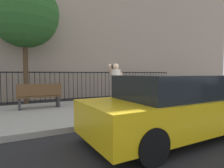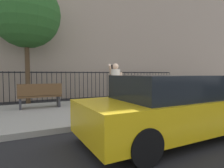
% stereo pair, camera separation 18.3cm
% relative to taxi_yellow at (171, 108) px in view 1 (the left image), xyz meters
% --- Properties ---
extents(ground_plane, '(60.00, 60.00, 0.00)m').
position_rel_taxi_yellow_xyz_m(ground_plane, '(0.98, 1.42, -0.70)').
color(ground_plane, black).
extents(sidewalk, '(28.00, 4.40, 0.15)m').
position_rel_taxi_yellow_xyz_m(sidewalk, '(0.98, 3.62, -0.63)').
color(sidewalk, '#9E9B93').
rests_on(sidewalk, ground).
extents(building_facade, '(28.00, 4.00, 10.85)m').
position_rel_taxi_yellow_xyz_m(building_facade, '(0.98, 9.92, 4.73)').
color(building_facade, tan).
rests_on(building_facade, ground).
extents(iron_fence, '(12.03, 0.04, 1.60)m').
position_rel_taxi_yellow_xyz_m(iron_fence, '(0.98, 7.32, 0.32)').
color(iron_fence, black).
rests_on(iron_fence, ground).
extents(taxi_yellow, '(4.22, 1.90, 1.45)m').
position_rel_taxi_yellow_xyz_m(taxi_yellow, '(0.00, 0.00, 0.00)').
color(taxi_yellow, yellow).
rests_on(taxi_yellow, ground).
extents(pedestrian_on_phone, '(0.72, 0.61, 1.72)m').
position_rel_taxi_yellow_xyz_m(pedestrian_on_phone, '(0.18, 2.91, 0.45)').
color(pedestrian_on_phone, beige).
rests_on(pedestrian_on_phone, sidewalk).
extents(street_bench, '(1.60, 0.45, 0.95)m').
position_rel_taxi_yellow_xyz_m(street_bench, '(-2.34, 4.45, -0.05)').
color(street_bench, brown).
rests_on(street_bench, sidewalk).
extents(street_tree_near, '(3.11, 3.11, 5.79)m').
position_rel_taxi_yellow_xyz_m(street_tree_near, '(-2.68, 6.42, 3.52)').
color(street_tree_near, '#4C3823').
rests_on(street_tree_near, ground).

